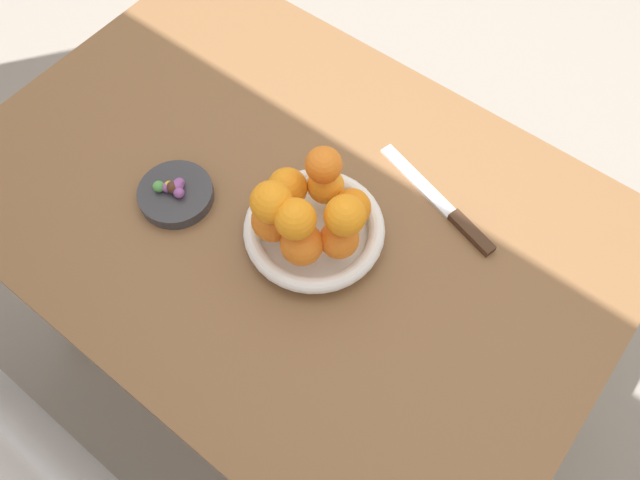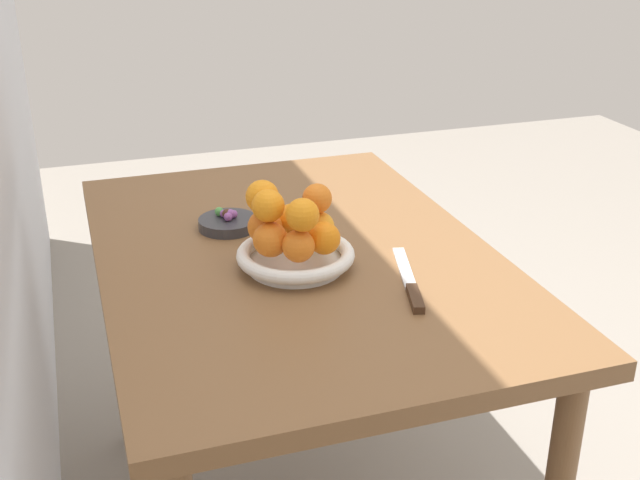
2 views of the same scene
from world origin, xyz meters
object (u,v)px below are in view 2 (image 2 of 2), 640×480
Objects in this scene: orange_2 at (298,246)px; candy_ball_4 at (228,217)px; orange_9 at (268,206)px; orange_1 at (270,240)px; candy_ball_6 at (227,214)px; orange_4 at (319,227)px; orange_3 at (324,238)px; orange_6 at (262,197)px; dining_table at (296,290)px; orange_0 at (265,227)px; candy_ball_1 at (226,213)px; knife at (410,283)px; candy_ball_2 at (219,212)px; orange_7 at (317,198)px; fruit_bowl at (296,257)px; candy_ball_0 at (234,214)px; candy_ball_3 at (230,214)px; candy_ball_5 at (224,214)px; orange_5 at (292,220)px; orange_8 at (302,215)px.

orange_2 reaches higher than candy_ball_4.
orange_2 is 0.09m from orange_9.
orange_1 reaches higher than candy_ball_6.
orange_9 is (-0.03, 0.11, 0.07)m from orange_4.
orange_3 is 0.14m from orange_6.
orange_0 reaches higher than dining_table.
candy_ball_1 is 0.45m from knife.
candy_ball_1 is at bearing -136.27° from candy_ball_2.
orange_0 is at bearing -34.13° from orange_6.
candy_ball_2 is at bearing 32.32° from orange_7.
fruit_bowl is 3.58× the size of orange_6.
orange_1 is 0.06m from orange_9.
candy_ball_0 is 0.90× the size of candy_ball_2.
candy_ball_1 is 0.07× the size of knife.
candy_ball_3 is (-0.00, 0.01, 0.00)m from candy_ball_0.
orange_1 is at bearing 141.66° from dining_table.
candy_ball_5 is (0.25, 0.04, -0.10)m from orange_9.
orange_6 reaches higher than candy_ball_0.
orange_6 is (0.07, 0.10, 0.07)m from orange_3.
candy_ball_4 is (0.14, 0.10, 0.12)m from dining_table.
candy_ball_1 is (0.17, 0.09, -0.04)m from orange_5.
dining_table is 0.20m from orange_3.
orange_6 is (0.09, 0.04, 0.07)m from orange_2.
orange_3 is 3.47× the size of candy_ball_0.
candy_ball_2 is (0.23, 0.15, -0.04)m from orange_4.
orange_8 is 3.50× the size of candy_ball_1.
orange_8 is (-0.12, 0.02, 0.06)m from orange_5.
orange_2 is at bearing 141.64° from orange_7.
orange_4 is 0.97× the size of orange_8.
orange_7 reaches higher than orange_2.
dining_table is 0.26m from orange_8.
candy_ball_3 is (0.28, 0.07, -0.04)m from orange_2.
orange_3 is at bearing -155.00° from candy_ball_1.
candy_ball_6 is at bearing 19.87° from fruit_bowl.
candy_ball_5 is at bearing 32.25° from orange_7.
orange_1 is at bearing 62.14° from knife.
candy_ball_0 is at bearing -121.22° from candy_ball_1.
candy_ball_2 is (0.23, 0.14, -0.10)m from orange_7.
orange_9 is at bearing 174.07° from orange_0.
candy_ball_1 is at bearing 28.73° from orange_5.
orange_6 is 0.23m from candy_ball_1.
knife is at bearing -143.73° from candy_ball_4.
orange_2 is at bearing 107.92° from orange_3.
orange_8 is 2.79× the size of candy_ball_6.
orange_0 is 4.04× the size of candy_ball_5.
dining_table is 17.30× the size of orange_5.
orange_0 is (0.04, 0.05, 0.05)m from fruit_bowl.
orange_1 is 0.09m from orange_8.
orange_1 is at bearing 109.11° from fruit_bowl.
orange_1 reaches higher than dining_table.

